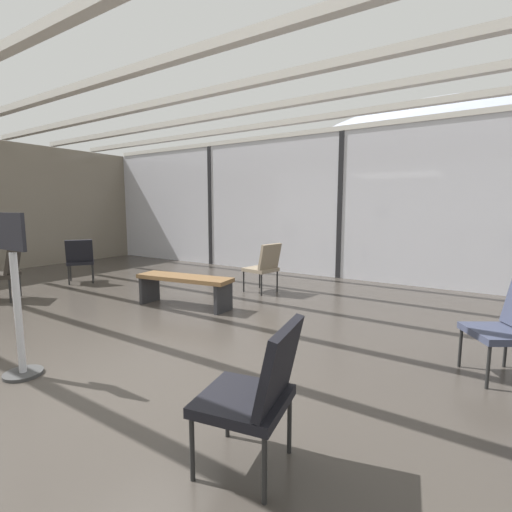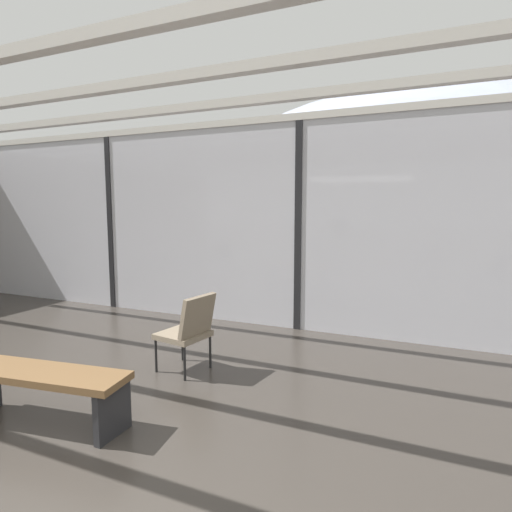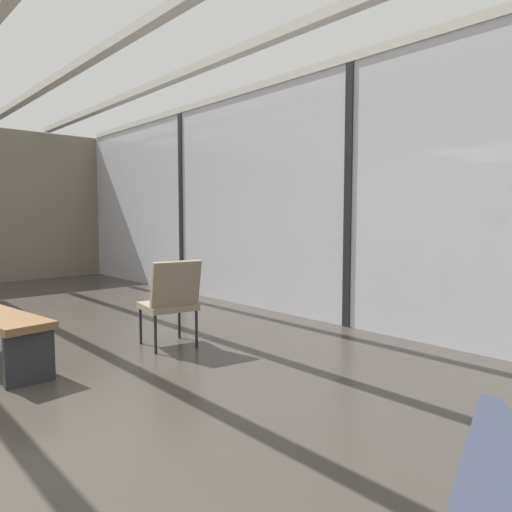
% 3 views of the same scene
% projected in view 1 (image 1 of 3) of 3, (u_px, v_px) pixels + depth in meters
% --- Properties ---
extents(ground_plane, '(60.00, 60.00, 0.00)m').
position_uv_depth(ground_plane, '(142.00, 363.00, 3.52)').
color(ground_plane, '#38332D').
extents(glass_curtain_wall, '(14.00, 0.08, 3.01)m').
position_uv_depth(glass_curtain_wall, '(341.00, 206.00, 7.63)').
color(glass_curtain_wall, silver).
rests_on(glass_curtain_wall, ground).
extents(window_mullion_0, '(0.10, 0.12, 3.01)m').
position_uv_depth(window_mullion_0, '(211.00, 206.00, 9.53)').
color(window_mullion_0, black).
rests_on(window_mullion_0, ground).
extents(window_mullion_1, '(0.10, 0.12, 3.01)m').
position_uv_depth(window_mullion_1, '(341.00, 206.00, 7.63)').
color(window_mullion_1, black).
rests_on(window_mullion_1, ground).
extents(ceiling_slats, '(13.72, 6.72, 0.10)m').
position_uv_depth(ceiling_slats, '(252.00, 83.00, 4.69)').
color(ceiling_slats, beige).
rests_on(ceiling_slats, glass_curtain_wall).
extents(parked_airplane, '(11.15, 4.57, 4.57)m').
position_uv_depth(parked_airplane, '(424.00, 180.00, 10.93)').
color(parked_airplane, '#B2BCD6').
rests_on(parked_airplane, ground).
extents(lounge_chair_0, '(0.61, 0.57, 0.87)m').
position_uv_depth(lounge_chair_0, '(258.00, 388.00, 2.03)').
color(lounge_chair_0, black).
rests_on(lounge_chair_0, ground).
extents(lounge_chair_1, '(0.70, 0.69, 0.87)m').
position_uv_depth(lounge_chair_1, '(511.00, 323.00, 3.17)').
color(lounge_chair_1, '#33384C').
rests_on(lounge_chair_1, ground).
extents(lounge_chair_2, '(0.71, 0.71, 0.87)m').
position_uv_depth(lounge_chair_2, '(5.00, 270.00, 5.88)').
color(lounge_chair_2, '#28231E').
rests_on(lounge_chair_2, ground).
extents(lounge_chair_3, '(0.70, 0.69, 0.87)m').
position_uv_depth(lounge_chair_3, '(80.00, 258.00, 7.21)').
color(lounge_chair_3, black).
rests_on(lounge_chair_3, ground).
extents(lounge_chair_4, '(0.60, 0.56, 0.87)m').
position_uv_depth(lounge_chair_4, '(264.00, 265.00, 6.39)').
color(lounge_chair_4, '#7F705B').
rests_on(lounge_chair_4, ground).
extents(waiting_bench, '(1.54, 0.60, 0.47)m').
position_uv_depth(waiting_bench, '(184.00, 283.00, 5.48)').
color(waiting_bench, brown).
rests_on(waiting_bench, ground).
extents(info_sign, '(0.44, 0.32, 1.44)m').
position_uv_depth(info_sign, '(17.00, 301.00, 3.18)').
color(info_sign, '#333333').
rests_on(info_sign, ground).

